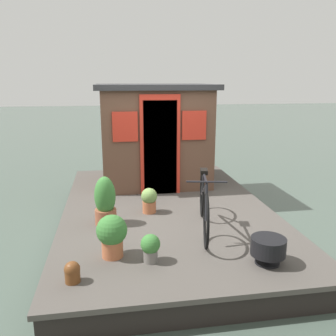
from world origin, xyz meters
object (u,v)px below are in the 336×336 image
potted_plant_fern (105,202)px  charcoal_grill (268,247)px  potted_plant_basil (112,234)px  potted_plant_ivy (149,200)px  potted_plant_succulent (150,247)px  houseboat_cabin (154,134)px  bicycle (204,203)px  mooring_bollard (72,272)px

potted_plant_fern → charcoal_grill: bearing=-128.7°
potted_plant_basil → potted_plant_ivy: (1.37, -0.59, -0.08)m
potted_plant_succulent → potted_plant_fern: bearing=23.0°
potted_plant_basil → potted_plant_succulent: size_ratio=1.55×
houseboat_cabin → potted_plant_succulent: 3.44m
bicycle → potted_plant_basil: (-0.59, 1.26, -0.10)m
bicycle → potted_plant_fern: bicycle is taller
potted_plant_succulent → charcoal_grill: (-0.25, -1.31, 0.02)m
potted_plant_fern → potted_plant_basil: (-1.02, -0.09, -0.05)m
bicycle → houseboat_cabin: bearing=8.3°
potted_plant_basil → potted_plant_succulent: potted_plant_basil is taller
potted_plant_basil → potted_plant_ivy: 1.49m
potted_plant_basil → charcoal_grill: bearing=-104.4°
potted_plant_basil → potted_plant_succulent: 0.48m
mooring_bollard → potted_plant_succulent: bearing=-70.8°
houseboat_cabin → bicycle: houseboat_cabin is taller
houseboat_cabin → potted_plant_basil: size_ratio=4.34×
houseboat_cabin → potted_plant_fern: (-2.10, 0.98, -0.66)m
potted_plant_succulent → charcoal_grill: size_ratio=0.84×
charcoal_grill → potted_plant_fern: bearing=51.3°
bicycle → potted_plant_ivy: (0.78, 0.68, -0.18)m
potted_plant_fern → potted_plant_succulent: 1.33m
bicycle → potted_plant_fern: size_ratio=2.45×
potted_plant_ivy → potted_plant_succulent: (-1.56, 0.16, -0.03)m
potted_plant_basil → potted_plant_ivy: potted_plant_basil is taller
potted_plant_fern → charcoal_grill: size_ratio=1.78×
bicycle → potted_plant_ivy: bicycle is taller
potted_plant_fern → potted_plant_basil: potted_plant_fern is taller
houseboat_cabin → potted_plant_basil: 3.32m
charcoal_grill → bicycle: bearing=24.8°
potted_plant_fern → mooring_bollard: (-1.51, 0.33, -0.22)m
potted_plant_basil → charcoal_grill: 1.80m
potted_plant_fern → mooring_bollard: 1.56m
bicycle → mooring_bollard: bearing=122.7°
potted_plant_ivy → potted_plant_succulent: 1.57m
potted_plant_basil → mooring_bollard: 0.66m
bicycle → charcoal_grill: 1.16m
potted_plant_ivy → potted_plant_fern: bearing=117.5°
potted_plant_fern → mooring_bollard: bearing=167.7°
potted_plant_succulent → charcoal_grill: bearing=-100.9°
potted_plant_basil → potted_plant_ivy: size_ratio=1.30×
potted_plant_fern → bicycle: bearing=-107.7°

